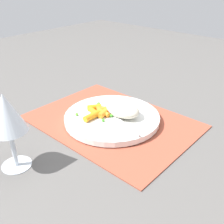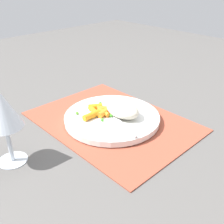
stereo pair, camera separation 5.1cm
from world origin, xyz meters
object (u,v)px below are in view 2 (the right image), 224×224
Objects in this scene: carrot_portion at (98,111)px; wine_glass at (2,111)px; plate at (112,118)px; rice_mound at (123,110)px; fork at (114,117)px.

wine_glass is (-0.00, 0.26, 0.10)m from carrot_portion.
plate is 2.60× the size of rice_mound.
rice_mound reaches higher than plate.
wine_glass is at bearing 90.49° from carrot_portion.
fork is 1.06× the size of wine_glass.
rice_mound is 0.59× the size of wine_glass.
carrot_portion reaches higher than plate.
fork is (-0.01, 0.00, 0.01)m from plate.
fork reaches higher than plate.
carrot_portion is at bearing 21.75° from fork.
wine_glass reaches higher than carrot_portion.
fork is 0.30m from wine_glass.
carrot_portion is 0.28m from wine_glass.
wine_glass reaches higher than plate.
plate is 0.04m from carrot_portion.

